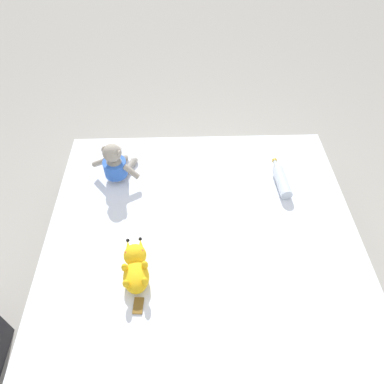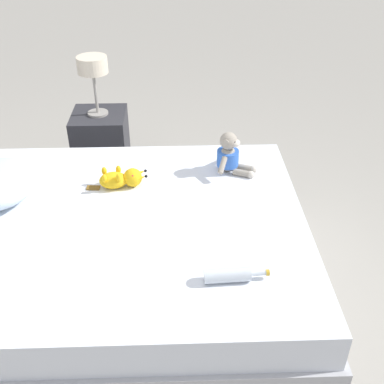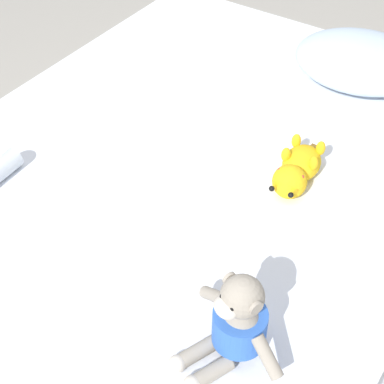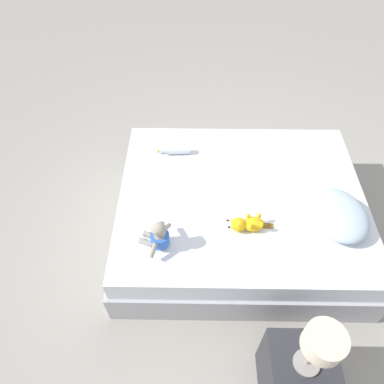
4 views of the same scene
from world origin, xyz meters
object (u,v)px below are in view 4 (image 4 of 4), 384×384
Objects in this scene: pillow at (339,215)px; glass_bottle at (178,151)px; nightstand at (296,375)px; bed at (239,214)px; bedside_lamp at (323,344)px; plush_monkey at (158,237)px; plush_yellow_creature at (247,224)px.

glass_bottle is at bearing -120.61° from pillow.
nightstand is (1.61, 0.74, -0.25)m from glass_bottle.
bedside_lamp is at bearing 11.84° from bed.
plush_yellow_creature is at bearing 103.66° from plush_monkey.
pillow is 1.24m from plush_monkey.
plush_monkey is 0.55× the size of nightstand.
glass_bottle is (-0.44, -0.49, 0.27)m from bed.
nightstand is (1.18, 0.25, 0.02)m from bed.
pillow is 1.31m from glass_bottle.
nightstand is at bearing 15.26° from plush_yellow_creature.
glass_bottle is at bearing 174.24° from plush_monkey.
bed is 1.20m from nightstand.
plush_monkey is at bearing -5.76° from glass_bottle.
bed is at bearing 48.59° from glass_bottle.
glass_bottle is (-0.74, -0.50, -0.02)m from plush_yellow_creature.
nightstand is 0.57m from bedside_lamp.
bedside_lamp reaches higher than pillow.
bedside_lamp is at bearing -22.43° from pillow.
nightstand is at bearing 11.84° from bed.
pillow is at bearing 96.07° from plush_yellow_creature.
glass_bottle is 0.68× the size of bedside_lamp.
pillow is 1.63× the size of plush_yellow_creature.
glass_bottle is at bearing -155.35° from nightstand.
plush_monkey is 0.89m from glass_bottle.
plush_monkey reaches higher than nightstand.
plush_yellow_creature is (-0.14, 0.59, -0.05)m from plush_monkey.
plush_monkey is 1.14m from bedside_lamp.
glass_bottle is 1.79m from nightstand.
plush_monkey reaches higher than glass_bottle.
pillow reaches higher than nightstand.
plush_monkey is 1.02× the size of glass_bottle.
nightstand is 1.26× the size of bedside_lamp.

